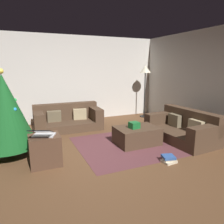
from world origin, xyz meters
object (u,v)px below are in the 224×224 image
couch_left (68,119)px  couch_right (183,128)px  christmas_tree (5,111)px  ottoman (137,136)px  tv_remote (137,126)px  corner_lamp (145,73)px  book_stack (169,159)px  gift_box (134,125)px  side_table (45,150)px  laptop (43,134)px

couch_left → couch_right: couch_right is taller
christmas_tree → ottoman: bearing=-9.9°
tv_remote → corner_lamp: bearing=25.5°
book_stack → gift_box: bearing=98.4°
ottoman → book_stack: ottoman is taller
tv_remote → christmas_tree: size_ratio=0.10×
christmas_tree → side_table: christmas_tree is taller
couch_right → ottoman: 1.16m
gift_box → christmas_tree: christmas_tree is taller
couch_left → corner_lamp: 2.96m
gift_box → tv_remote: bearing=41.1°
tv_remote → laptop: 2.10m
couch_left → couch_right: (2.29, -1.96, -0.00)m
couch_left → gift_box: size_ratio=8.77×
ottoman → gift_box: bearing=-160.9°
christmas_tree → laptop: (0.58, -0.75, -0.29)m
couch_right → christmas_tree: (-3.72, 0.63, 0.61)m
christmas_tree → laptop: bearing=-52.7°
tv_remote → side_table: (-2.03, -0.34, -0.12)m
ottoman → book_stack: 1.06m
couch_right → laptop: bearing=88.7°
couch_right → book_stack: 1.40m
couch_right → laptop: 3.16m
christmas_tree → couch_right: bearing=-9.7°
tv_remote → book_stack: bearing=-118.0°
book_stack → corner_lamp: 3.78m
laptop → christmas_tree: bearing=127.3°
side_table → corner_lamp: size_ratio=0.31×
christmas_tree → book_stack: size_ratio=6.14×
side_table → gift_box: bearing=6.6°
couch_left → corner_lamp: corner_lamp is taller
couch_right → ottoman: size_ratio=1.83×
gift_box → side_table: side_table is taller
tv_remote → corner_lamp: (1.48, 2.06, 1.07)m
couch_right → book_stack: (-1.08, -0.86, -0.21)m
christmas_tree → laptop: christmas_tree is taller
side_table → laptop: 0.33m
gift_box → corner_lamp: bearing=53.3°
couch_right → corner_lamp: corner_lamp is taller
couch_left → ottoman: couch_left is taller
side_table → corner_lamp: corner_lamp is taller
side_table → laptop: (-0.02, -0.06, 0.32)m
gift_box → book_stack: size_ratio=0.75×
couch_right → book_stack: couch_right is taller
tv_remote → corner_lamp: corner_lamp is taller
couch_left → ottoman: (1.15, -1.78, -0.08)m
christmas_tree → tv_remote: bearing=-7.8°
corner_lamp → laptop: bearing=-145.3°
ottoman → couch_right: bearing=-9.2°
couch_left → ottoman: 2.12m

